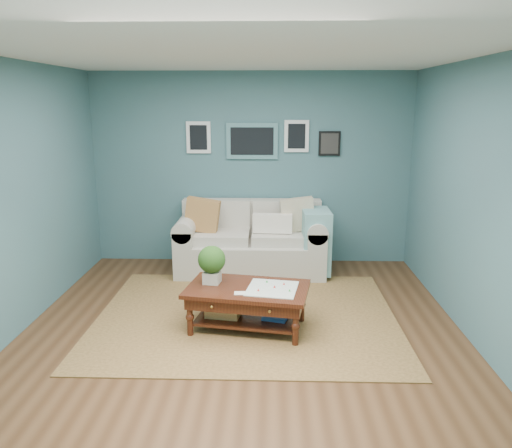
{
  "coord_description": "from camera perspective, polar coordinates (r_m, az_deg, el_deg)",
  "views": [
    {
      "loc": [
        0.29,
        -4.56,
        2.29
      ],
      "look_at": [
        0.11,
        1.0,
        0.92
      ],
      "focal_mm": 35.0,
      "sensor_mm": 36.0,
      "label": 1
    }
  ],
  "objects": [
    {
      "name": "room_shell",
      "position": [
        4.72,
        -1.72,
        2.47
      ],
      "size": [
        5.0,
        5.02,
        2.7
      ],
      "color": "brown",
      "rests_on": "ground"
    },
    {
      "name": "area_rug",
      "position": [
        5.54,
        -1.1,
        -10.49
      ],
      "size": [
        3.23,
        2.58,
        0.01
      ],
      "primitive_type": "cube",
      "color": "brown",
      "rests_on": "ground"
    },
    {
      "name": "loveseat",
      "position": [
        6.85,
        0.18,
        -1.92
      ],
      "size": [
        2.05,
        0.93,
        1.05
      ],
      "color": "beige",
      "rests_on": "ground"
    },
    {
      "name": "coffee_table",
      "position": [
        5.15,
        -1.68,
        -7.96
      ],
      "size": [
        1.32,
        0.9,
        0.85
      ],
      "rotation": [
        0.0,
        0.0,
        -0.16
      ],
      "color": "black",
      "rests_on": "ground"
    }
  ]
}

